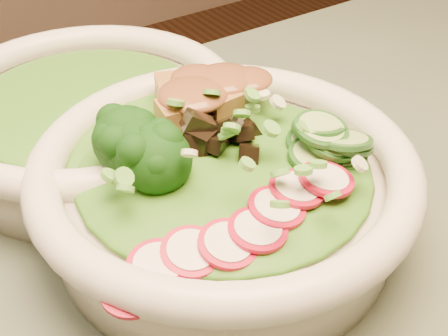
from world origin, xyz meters
TOP-DOWN VIEW (x-y plane):
  - salad_bowl at (-0.06, 0.12)m, footprint 0.28×0.28m
  - side_bowl at (-0.10, 0.27)m, footprint 0.26×0.26m
  - lettuce_bed at (-0.06, 0.12)m, footprint 0.21×0.21m
  - side_lettuce at (-0.10, 0.27)m, footprint 0.17×0.17m
  - broccoli_florets at (-0.12, 0.14)m, footprint 0.08×0.07m
  - radish_slices at (-0.08, 0.06)m, footprint 0.11×0.04m
  - cucumber_slices at (0.00, 0.09)m, footprint 0.07×0.07m
  - mushroom_heap at (-0.05, 0.13)m, footprint 0.07×0.07m
  - tofu_cubes at (-0.03, 0.18)m, footprint 0.09×0.06m
  - peanut_sauce at (-0.03, 0.18)m, footprint 0.07×0.06m
  - scallion_garnish at (-0.06, 0.12)m, footprint 0.20×0.20m

SIDE VIEW (x-z plane):
  - side_bowl at x=-0.10m, z-range 0.75..0.82m
  - salad_bowl at x=-0.06m, z-range 0.75..0.83m
  - side_lettuce at x=-0.10m, z-range 0.80..0.82m
  - lettuce_bed at x=-0.06m, z-range 0.80..0.82m
  - radish_slices at x=-0.08m, z-range 0.80..0.83m
  - cucumber_slices at x=0.00m, z-range 0.80..0.84m
  - tofu_cubes at x=-0.03m, z-range 0.80..0.84m
  - mushroom_heap at x=-0.05m, z-range 0.80..0.85m
  - broccoli_florets at x=-0.12m, z-range 0.80..0.85m
  - scallion_garnish at x=-0.06m, z-range 0.82..0.85m
  - peanut_sauce at x=-0.03m, z-range 0.83..0.84m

